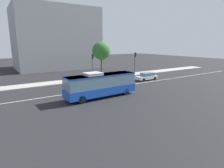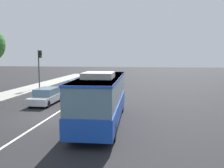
# 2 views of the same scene
# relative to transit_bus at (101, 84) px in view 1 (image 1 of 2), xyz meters

# --- Properties ---
(ground_plane) EXTENTS (160.00, 160.00, 0.00)m
(ground_plane) POSITION_rel_transit_bus_xyz_m (0.94, 3.98, -1.81)
(ground_plane) COLOR black
(sidewalk_kerb) EXTENTS (80.00, 3.33, 0.14)m
(sidewalk_kerb) POSITION_rel_transit_bus_xyz_m (0.94, 12.53, -1.74)
(sidewalk_kerb) COLOR #9E9B93
(sidewalk_kerb) RESTS_ON ground_plane
(lane_centre_line) EXTENTS (76.00, 0.16, 0.01)m
(lane_centre_line) POSITION_rel_transit_bus_xyz_m (0.94, 3.98, -1.80)
(lane_centre_line) COLOR silver
(lane_centre_line) RESTS_ON ground_plane
(transit_bus) EXTENTS (10.08, 2.85, 3.46)m
(transit_bus) POSITION_rel_transit_bus_xyz_m (0.00, 0.00, 0.00)
(transit_bus) COLOR #1947B7
(transit_bus) RESTS_ON ground_plane
(sedan_white) EXTENTS (4.51, 1.84, 1.46)m
(sedan_white) POSITION_rel_transit_bus_xyz_m (13.71, 5.69, -1.09)
(sedan_white) COLOR white
(sedan_white) RESTS_ON ground_plane
(sedan_silver) EXTENTS (4.51, 1.83, 1.46)m
(sedan_silver) POSITION_rel_transit_bus_xyz_m (5.65, 6.27, -1.09)
(sedan_silver) COLOR #B7BABF
(sedan_silver) RESTS_ON ground_plane
(traffic_light_near_corner) EXTENTS (0.33, 0.62, 5.20)m
(traffic_light_near_corner) POSITION_rel_transit_bus_xyz_m (4.54, 11.16, 1.75)
(traffic_light_near_corner) COLOR #47474C
(traffic_light_near_corner) RESTS_ON ground_plane
(traffic_light_mid_block) EXTENTS (0.34, 0.62, 5.20)m
(traffic_light_mid_block) POSITION_rel_transit_bus_xyz_m (15.15, 11.12, 1.75)
(traffic_light_mid_block) COLOR #47474C
(traffic_light_mid_block) RESTS_ON ground_plane
(street_tree_kerbside_left) EXTENTS (3.84, 3.84, 7.54)m
(street_tree_kerbside_left) POSITION_rel_transit_bus_xyz_m (7.94, 13.67, 3.78)
(street_tree_kerbside_left) COLOR #4C3823
(street_tree_kerbside_left) RESTS_ON ground_plane
(office_block_background) EXTENTS (22.51, 16.61, 17.00)m
(office_block_background) POSITION_rel_transit_bus_xyz_m (4.84, 35.08, 6.69)
(office_block_background) COLOR #939399
(office_block_background) RESTS_ON ground_plane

